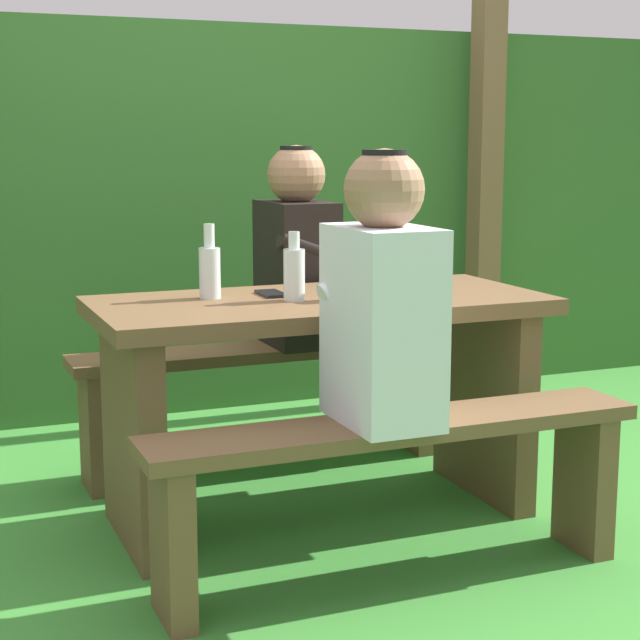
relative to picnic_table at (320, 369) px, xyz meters
name	(u,v)px	position (x,y,z in m)	size (l,w,h in m)	color
ground_plane	(320,516)	(0.00, 0.00, -0.49)	(12.00, 12.00, 0.00)	#398732
hedge_backdrop	(167,213)	(0.00, 1.94, 0.36)	(6.40, 1.03, 1.69)	#315F27
pergola_post_right	(486,158)	(1.34, 1.25, 0.62)	(0.12, 0.12, 2.22)	brown
picnic_table	(320,369)	(0.00, 0.00, 0.00)	(1.40, 0.64, 0.72)	brown
bench_near	(396,467)	(0.00, -0.54, -0.16)	(1.40, 0.24, 0.46)	brown
bench_far	(264,381)	(0.00, 0.54, -0.16)	(1.40, 0.24, 0.46)	brown
person_white_shirt	(382,299)	(-0.04, -0.54, 0.30)	(0.25, 0.35, 0.72)	silver
person_black_coat	(297,254)	(0.13, 0.54, 0.30)	(0.25, 0.35, 0.72)	black
drinking_glass	(335,288)	(0.02, -0.08, 0.26)	(0.07, 0.07, 0.08)	silver
bottle_left	(294,272)	(-0.10, -0.03, 0.31)	(0.07, 0.07, 0.21)	silver
bottle_right	(210,269)	(-0.32, 0.11, 0.32)	(0.07, 0.07, 0.23)	silver
cell_phone	(271,294)	(-0.12, 0.10, 0.23)	(0.07, 0.14, 0.01)	black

